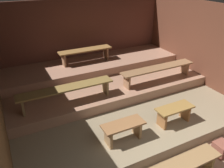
{
  "coord_description": "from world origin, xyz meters",
  "views": [
    {
      "loc": [
        -2.35,
        -1.18,
        3.19
      ],
      "look_at": [
        -0.01,
        3.41,
        0.55
      ],
      "focal_mm": 36.98,
      "sensor_mm": 36.0,
      "label": 1
    }
  ],
  "objects_px": {
    "bench_lower_right": "(174,112)",
    "bench_upper_center": "(85,52)",
    "bench_lower_left": "(123,129)",
    "bench_middle_left": "(66,90)",
    "bench_middle_right": "(158,70)",
    "wooden_crate_floor": "(221,149)",
    "bench_floor_center": "(180,167)"
  },
  "relations": [
    {
      "from": "bench_lower_right",
      "to": "bench_upper_center",
      "type": "height_order",
      "value": "bench_upper_center"
    },
    {
      "from": "bench_lower_left",
      "to": "bench_middle_left",
      "type": "xyz_separation_m",
      "value": [
        -0.63,
        1.42,
        0.28
      ]
    },
    {
      "from": "bench_lower_left",
      "to": "bench_upper_center",
      "type": "xyz_separation_m",
      "value": [
        0.43,
        2.96,
        0.5
      ]
    },
    {
      "from": "bench_lower_left",
      "to": "bench_middle_left",
      "type": "bearing_deg",
      "value": 113.84
    },
    {
      "from": "bench_middle_right",
      "to": "wooden_crate_floor",
      "type": "distance_m",
      "value": 2.47
    },
    {
      "from": "bench_floor_center",
      "to": "bench_middle_left",
      "type": "bearing_deg",
      "value": 113.73
    },
    {
      "from": "bench_middle_right",
      "to": "wooden_crate_floor",
      "type": "xyz_separation_m",
      "value": [
        -0.26,
        -2.37,
        -0.65
      ]
    },
    {
      "from": "bench_lower_right",
      "to": "bench_lower_left",
      "type": "bearing_deg",
      "value": 180.0
    },
    {
      "from": "bench_floor_center",
      "to": "bench_middle_right",
      "type": "distance_m",
      "value": 2.87
    },
    {
      "from": "bench_floor_center",
      "to": "wooden_crate_floor",
      "type": "bearing_deg",
      "value": 5.24
    },
    {
      "from": "bench_upper_center",
      "to": "bench_middle_left",
      "type": "bearing_deg",
      "value": -124.25
    },
    {
      "from": "bench_lower_left",
      "to": "bench_middle_right",
      "type": "bearing_deg",
      "value": 37.54
    },
    {
      "from": "bench_floor_center",
      "to": "bench_lower_left",
      "type": "height_order",
      "value": "bench_lower_left"
    },
    {
      "from": "bench_middle_left",
      "to": "wooden_crate_floor",
      "type": "relative_size",
      "value": 8.02
    },
    {
      "from": "bench_lower_left",
      "to": "bench_lower_right",
      "type": "height_order",
      "value": "same"
    },
    {
      "from": "wooden_crate_floor",
      "to": "bench_upper_center",
      "type": "bearing_deg",
      "value": 106.49
    },
    {
      "from": "bench_middle_left",
      "to": "bench_middle_right",
      "type": "bearing_deg",
      "value": 0.0
    },
    {
      "from": "bench_middle_left",
      "to": "bench_floor_center",
      "type": "bearing_deg",
      "value": -66.27
    },
    {
      "from": "bench_floor_center",
      "to": "bench_lower_right",
      "type": "height_order",
      "value": "bench_lower_right"
    },
    {
      "from": "bench_floor_center",
      "to": "bench_middle_right",
      "type": "xyz_separation_m",
      "value": [
        1.38,
        2.47,
        0.49
      ]
    },
    {
      "from": "bench_middle_right",
      "to": "wooden_crate_floor",
      "type": "bearing_deg",
      "value": -96.17
    },
    {
      "from": "bench_middle_left",
      "to": "bench_middle_right",
      "type": "xyz_separation_m",
      "value": [
        2.47,
        0.0,
        0.0
      ]
    },
    {
      "from": "bench_floor_center",
      "to": "bench_middle_left",
      "type": "xyz_separation_m",
      "value": [
        -1.09,
        2.47,
        0.49
      ]
    },
    {
      "from": "bench_floor_center",
      "to": "bench_upper_center",
      "type": "bearing_deg",
      "value": 90.52
    },
    {
      "from": "bench_lower_left",
      "to": "wooden_crate_floor",
      "type": "height_order",
      "value": "bench_lower_left"
    },
    {
      "from": "bench_floor_center",
      "to": "wooden_crate_floor",
      "type": "relative_size",
      "value": 5.69
    },
    {
      "from": "bench_upper_center",
      "to": "bench_floor_center",
      "type": "bearing_deg",
      "value": -89.48
    },
    {
      "from": "bench_lower_right",
      "to": "wooden_crate_floor",
      "type": "xyz_separation_m",
      "value": [
        0.37,
        -0.96,
        -0.37
      ]
    },
    {
      "from": "bench_floor_center",
      "to": "bench_upper_center",
      "type": "relative_size",
      "value": 0.98
    },
    {
      "from": "bench_middle_left",
      "to": "bench_lower_left",
      "type": "bearing_deg",
      "value": -66.16
    },
    {
      "from": "bench_middle_right",
      "to": "bench_floor_center",
      "type": "bearing_deg",
      "value": -119.13
    },
    {
      "from": "bench_middle_right",
      "to": "bench_lower_left",
      "type": "bearing_deg",
      "value": -142.46
    }
  ]
}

